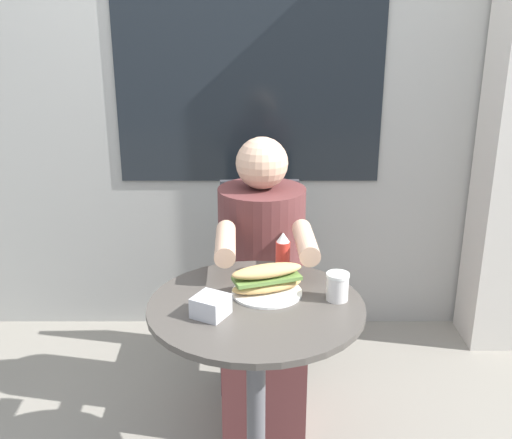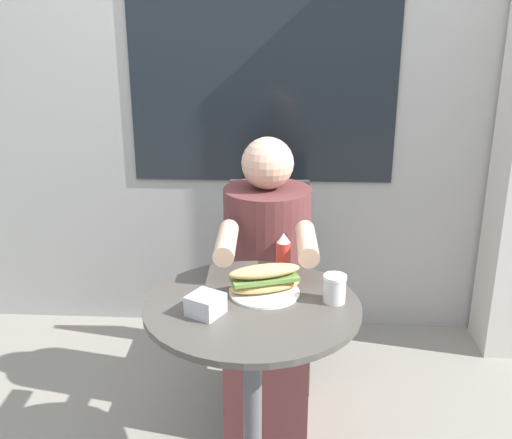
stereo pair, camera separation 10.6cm
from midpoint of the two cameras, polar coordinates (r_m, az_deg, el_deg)
storefront_wall at (r=2.90m, az=-1.10°, el=15.80°), size 8.00×0.09×2.80m
cafe_table at (r=1.91m, az=-1.64°, el=-13.52°), size 0.65×0.65×0.75m
diner_chair at (r=2.67m, az=-0.74°, el=-3.95°), size 0.39×0.39×0.87m
seated_diner at (r=2.37m, az=-0.74°, el=-7.82°), size 0.35×0.60×1.14m
sandwich_on_plate at (r=1.85m, az=-0.61°, el=-5.92°), size 0.24×0.22×0.09m
drink_cup at (r=1.82m, az=6.10°, el=-6.38°), size 0.07×0.07×0.09m
napkin_box at (r=1.73m, az=-6.11°, el=-8.21°), size 0.12×0.12×0.06m
condiment_bottle at (r=1.97m, az=1.02°, el=-3.32°), size 0.05×0.05×0.15m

